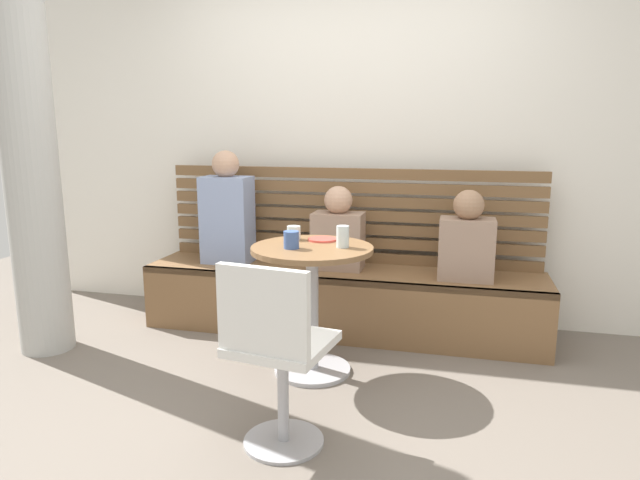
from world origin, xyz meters
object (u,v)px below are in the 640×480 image
object	(u,v)px
cup_mug_blue	(291,240)
cup_glass_tall	(343,237)
cafe_table	(312,285)
person_adult	(227,213)
plate_small	(322,239)
white_chair	(276,350)
cup_glass_short	(294,233)
booth_bench	(341,300)
person_child_left	(467,241)
person_child_middle	(338,233)

from	to	relation	value
cup_mug_blue	cup_glass_tall	world-z (taller)	cup_glass_tall
cafe_table	person_adult	size ratio (longest dim) A/B	0.93
cup_glass_tall	plate_small	xyz separation A→B (m)	(-0.15, 0.16, -0.05)
white_chair	cup_glass_short	xyz separation A→B (m)	(-0.21, 0.98, 0.32)
booth_bench	person_child_left	distance (m)	0.94
booth_bench	white_chair	xyz separation A→B (m)	(0.03, -1.49, 0.24)
cup_mug_blue	plate_small	world-z (taller)	cup_mug_blue
booth_bench	plate_small	distance (m)	0.72
booth_bench	cup_glass_short	bearing A→B (deg)	-109.07
person_child_middle	cup_mug_blue	size ratio (longest dim) A/B	5.94
cup_glass_tall	cup_glass_short	bearing A→B (deg)	155.84
cafe_table	person_adult	world-z (taller)	person_adult
white_chair	cup_mug_blue	xyz separation A→B (m)	(-0.15, 0.74, 0.32)
cafe_table	white_chair	distance (m)	0.82
booth_bench	person_child_middle	size ratio (longest dim) A/B	4.78
person_child_middle	cup_glass_tall	distance (m)	0.72
person_child_left	cup_mug_blue	xyz separation A→B (m)	(-0.93, -0.71, 0.10)
person_adult	person_child_middle	bearing A→B (deg)	0.98
booth_bench	plate_small	world-z (taller)	plate_small
person_child_left	plate_small	distance (m)	0.94
cup_glass_short	plate_small	size ratio (longest dim) A/B	0.47
cafe_table	plate_small	size ratio (longest dim) A/B	4.35
person_child_left	plate_small	xyz separation A→B (m)	(-0.82, -0.46, 0.06)
cup_glass_tall	plate_small	distance (m)	0.23
cafe_table	cup_glass_short	size ratio (longest dim) A/B	9.25
plate_small	person_child_left	bearing A→B (deg)	29.25
cup_mug_blue	plate_small	size ratio (longest dim) A/B	0.56
booth_bench	white_chair	bearing A→B (deg)	-88.69
white_chair	plate_small	world-z (taller)	white_chair
cup_mug_blue	cup_glass_tall	size ratio (longest dim) A/B	0.79
cup_glass_tall	cup_mug_blue	bearing A→B (deg)	-160.17
person_child_middle	white_chair	bearing A→B (deg)	-87.66
cafe_table	plate_small	bearing A→B (deg)	84.96
booth_bench	plate_small	xyz separation A→B (m)	(-0.01, -0.50, 0.52)
cup_mug_blue	plate_small	xyz separation A→B (m)	(0.11, 0.25, -0.04)
person_child_middle	cup_glass_tall	size ratio (longest dim) A/B	4.70
cafe_table	cup_mug_blue	distance (m)	0.30
cup_glass_short	plate_small	world-z (taller)	cup_glass_short
cafe_table	person_child_left	bearing A→B (deg)	37.21
plate_small	cup_glass_short	bearing A→B (deg)	-175.64
cafe_table	white_chair	bearing A→B (deg)	-86.02
cup_glass_tall	cup_glass_short	distance (m)	0.35
person_child_left	white_chair	bearing A→B (deg)	-118.32
booth_bench	cup_glass_tall	world-z (taller)	cup_glass_tall
person_adult	plate_small	world-z (taller)	person_adult
cafe_table	cup_glass_tall	distance (m)	0.33
person_adult	cup_glass_short	world-z (taller)	person_adult
cafe_table	person_child_left	distance (m)	1.06
white_chair	cup_glass_tall	distance (m)	0.90
cup_glass_tall	cup_glass_short	xyz separation A→B (m)	(-0.32, 0.14, -0.02)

